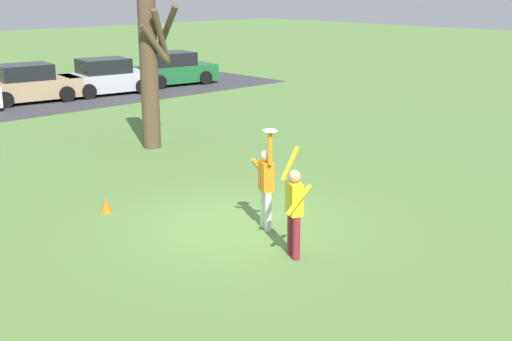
# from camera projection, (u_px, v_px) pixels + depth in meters

# --- Properties ---
(ground_plane) EXTENTS (120.00, 120.00, 0.00)m
(ground_plane) POSITION_uv_depth(u_px,v_px,m) (239.00, 225.00, 13.63)
(ground_plane) COLOR #567F3D
(person_catcher) EXTENTS (0.50, 0.59, 2.08)m
(person_catcher) POSITION_uv_depth(u_px,v_px,m) (266.00, 183.00, 13.17)
(person_catcher) COLOR silver
(person_catcher) RESTS_ON ground_plane
(person_defender) EXTENTS (0.59, 0.65, 2.04)m
(person_defender) POSITION_uv_depth(u_px,v_px,m) (294.00, 206.00, 11.79)
(person_defender) COLOR maroon
(person_defender) RESTS_ON ground_plane
(frisbee_disc) EXTENTS (0.28, 0.28, 0.02)m
(frisbee_disc) POSITION_uv_depth(u_px,v_px,m) (270.00, 131.00, 12.66)
(frisbee_disc) COLOR white
(frisbee_disc) RESTS_ON person_catcher
(parked_car_tan) EXTENTS (4.32, 2.49, 1.59)m
(parked_car_tan) POSITION_uv_depth(u_px,v_px,m) (28.00, 85.00, 27.65)
(parked_car_tan) COLOR tan
(parked_car_tan) RESTS_ON ground_plane
(parked_car_silver) EXTENTS (4.32, 2.49, 1.59)m
(parked_car_silver) POSITION_uv_depth(u_px,v_px,m) (107.00, 78.00, 29.69)
(parked_car_silver) COLOR #BCBCC1
(parked_car_silver) RESTS_ON ground_plane
(parked_car_green) EXTENTS (4.32, 2.49, 1.59)m
(parked_car_green) POSITION_uv_depth(u_px,v_px,m) (173.00, 70.00, 32.44)
(parked_car_green) COLOR #1E6633
(parked_car_green) RESTS_ON ground_plane
(bare_tree_tall) EXTENTS (1.33, 1.41, 5.17)m
(bare_tree_tall) POSITION_uv_depth(u_px,v_px,m) (150.00, 59.00, 19.39)
(bare_tree_tall) COLOR brown
(bare_tree_tall) RESTS_ON ground_plane
(field_cone_orange) EXTENTS (0.26, 0.26, 0.32)m
(field_cone_orange) POSITION_uv_depth(u_px,v_px,m) (106.00, 205.00, 14.37)
(field_cone_orange) COLOR orange
(field_cone_orange) RESTS_ON ground_plane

